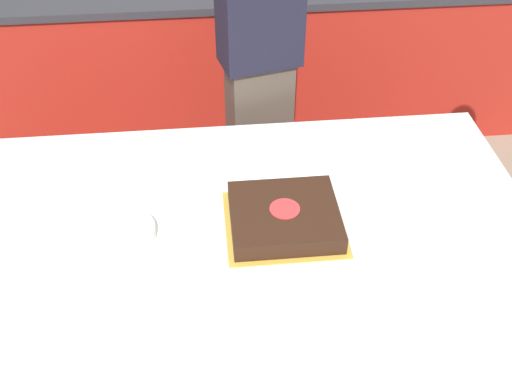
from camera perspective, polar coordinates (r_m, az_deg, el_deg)
The scene contains 7 objects.
ground_plane at distance 2.71m, azimuth -2.02°, elevation -13.68°, with size 14.00×14.00×0.00m, color gray.
back_counter at distance 3.65m, azimuth -4.08°, elevation 12.23°, with size 4.40×0.58×0.92m.
dining_table at distance 2.41m, azimuth -2.22°, elevation -8.60°, with size 2.18×1.12×0.74m.
cake at distance 2.09m, azimuth 2.72°, elevation -2.38°, with size 0.41×0.38×0.08m.
plate_stack at distance 2.09m, azimuth -12.55°, elevation -3.90°, with size 0.22×0.22×0.04m.
side_plate_near_cake at distance 2.38m, azimuth 3.07°, elevation 2.83°, with size 0.20×0.20×0.00m.
person_cutting_cake at distance 2.70m, azimuth 0.34°, elevation 11.71°, with size 0.37×0.27×1.66m.
Camera 1 is at (-0.06, -1.57, 2.20)m, focal length 42.00 mm.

